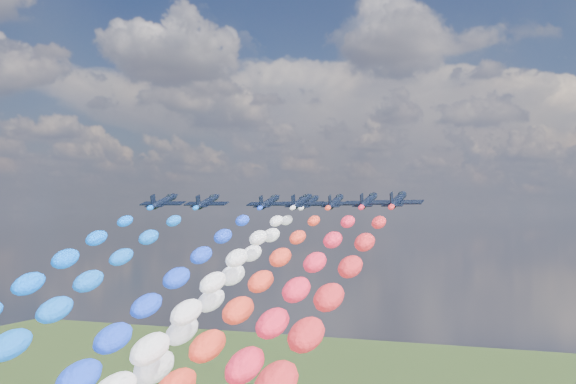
% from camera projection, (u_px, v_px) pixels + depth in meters
% --- Properties ---
extents(jet_0, '(10.34, 13.85, 6.08)m').
position_uv_depth(jet_0, '(164.00, 201.00, 155.65)').
color(jet_0, black).
extents(jet_1, '(10.31, 13.82, 6.08)m').
position_uv_depth(jet_1, '(207.00, 202.00, 160.45)').
color(jet_1, black).
extents(jet_2, '(9.82, 13.47, 6.08)m').
position_uv_depth(jet_2, '(269.00, 202.00, 165.74)').
color(jet_2, black).
extents(trail_2, '(6.10, 125.82, 56.61)m').
position_uv_depth(trail_2, '(95.00, 380.00, 104.15)').
color(trail_2, blue).
extents(jet_3, '(10.12, 13.69, 6.08)m').
position_uv_depth(jet_3, '(301.00, 201.00, 157.50)').
color(jet_3, black).
extents(jet_4, '(10.50, 13.96, 6.08)m').
position_uv_depth(jet_4, '(309.00, 202.00, 172.32)').
color(jet_4, black).
extents(trail_4, '(6.10, 125.82, 56.61)m').
position_uv_depth(trail_4, '(168.00, 370.00, 110.73)').
color(trail_4, white).
extents(jet_5, '(10.38, 13.87, 6.08)m').
position_uv_depth(jet_5, '(335.00, 202.00, 159.77)').
color(jet_5, black).
extents(jet_6, '(10.05, 13.64, 6.08)m').
position_uv_depth(jet_6, '(368.00, 201.00, 146.84)').
color(jet_6, black).
extents(jet_7, '(10.13, 13.70, 6.08)m').
position_uv_depth(jet_7, '(398.00, 200.00, 137.54)').
color(jet_7, black).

